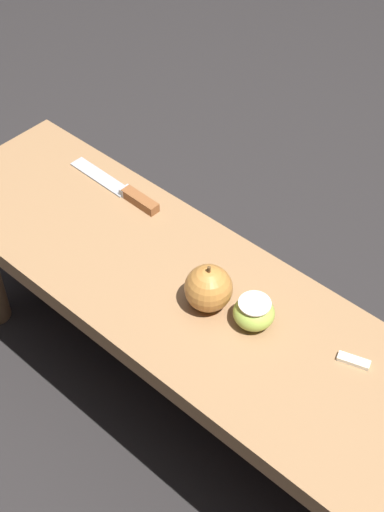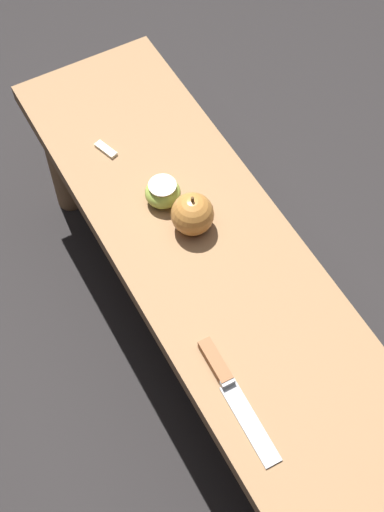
# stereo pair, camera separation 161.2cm
# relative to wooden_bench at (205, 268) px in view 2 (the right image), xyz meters

# --- Properties ---
(ground_plane) EXTENTS (8.00, 8.00, 0.00)m
(ground_plane) POSITION_rel_wooden_bench_xyz_m (0.00, 0.00, -0.32)
(ground_plane) COLOR black
(wooden_bench) EXTENTS (1.19, 0.35, 0.41)m
(wooden_bench) POSITION_rel_wooden_bench_xyz_m (0.00, 0.00, 0.00)
(wooden_bench) COLOR olive
(wooden_bench) RESTS_ON ground_plane
(knife) EXTENTS (0.25, 0.04, 0.02)m
(knife) POSITION_rel_wooden_bench_xyz_m (-0.26, 0.11, 0.09)
(knife) COLOR #9EA0A5
(knife) RESTS_ON wooden_bench
(apple_whole) EXTENTS (0.09, 0.09, 0.10)m
(apple_whole) POSITION_rel_wooden_bench_xyz_m (0.06, 0.00, 0.13)
(apple_whole) COLOR #B27233
(apple_whole) RESTS_ON wooden_bench
(apple_cut) EXTENTS (0.07, 0.07, 0.05)m
(apple_cut) POSITION_rel_wooden_bench_xyz_m (0.14, 0.02, 0.11)
(apple_cut) COLOR #9EB747
(apple_cut) RESTS_ON wooden_bench
(apple_slice_near_knife) EXTENTS (0.06, 0.03, 0.01)m
(apple_slice_near_knife) POSITION_rel_wooden_bench_xyz_m (0.32, 0.07, 0.09)
(apple_slice_near_knife) COLOR silver
(apple_slice_near_knife) RESTS_ON wooden_bench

